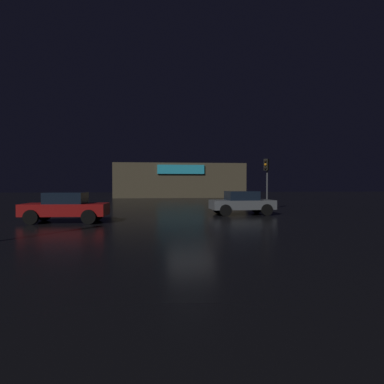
{
  "coord_description": "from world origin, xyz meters",
  "views": [
    {
      "loc": [
        -1.84,
        -17.42,
        1.96
      ],
      "look_at": [
        0.46,
        3.93,
        1.42
      ],
      "focal_mm": 30.86,
      "sensor_mm": 36.0,
      "label": 1
    }
  ],
  "objects_px": {
    "traffic_signal_cross_left": "(266,171)",
    "car_far": "(242,202)",
    "car_near": "(66,207)",
    "store_building": "(179,181)"
  },
  "relations": [
    {
      "from": "traffic_signal_cross_left",
      "to": "car_far",
      "type": "relative_size",
      "value": 0.95
    },
    {
      "from": "car_near",
      "to": "car_far",
      "type": "relative_size",
      "value": 1.05
    },
    {
      "from": "traffic_signal_cross_left",
      "to": "car_near",
      "type": "relative_size",
      "value": 0.91
    },
    {
      "from": "car_near",
      "to": "car_far",
      "type": "height_order",
      "value": "car_near"
    },
    {
      "from": "car_near",
      "to": "traffic_signal_cross_left",
      "type": "bearing_deg",
      "value": 27.68
    },
    {
      "from": "store_building",
      "to": "traffic_signal_cross_left",
      "type": "bearing_deg",
      "value": -78.94
    },
    {
      "from": "store_building",
      "to": "traffic_signal_cross_left",
      "type": "distance_m",
      "value": 25.41
    },
    {
      "from": "store_building",
      "to": "traffic_signal_cross_left",
      "type": "xyz_separation_m",
      "value": [
        4.87,
        -24.93,
        0.45
      ]
    },
    {
      "from": "store_building",
      "to": "car_near",
      "type": "xyz_separation_m",
      "value": [
        -7.92,
        -31.64,
        -1.65
      ]
    },
    {
      "from": "traffic_signal_cross_left",
      "to": "car_near",
      "type": "xyz_separation_m",
      "value": [
        -12.79,
        -6.71,
        -2.1
      ]
    }
  ]
}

